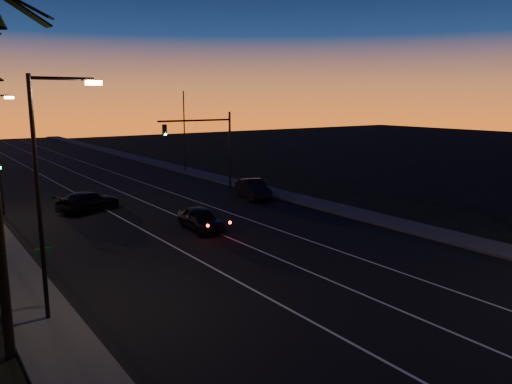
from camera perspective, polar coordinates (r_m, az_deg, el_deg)
road at (r=33.14m, az=-7.72°, el=-3.71°), size 20.00×170.00×0.01m
sidewalk_left at (r=29.92m, az=-27.25°, el=-6.24°), size 2.40×170.00×0.16m
sidewalk_right at (r=39.36m, az=6.91°, el=-1.29°), size 2.40×170.00×0.16m
lane_stripe_left at (r=31.92m, az=-12.52°, el=-4.40°), size 0.12×160.00×0.01m
lane_stripe_mid at (r=33.36m, az=-6.95°, el=-3.57°), size 0.12×160.00×0.01m
lane_stripe_right at (r=35.08m, az=-1.90°, el=-2.79°), size 0.12×160.00×0.01m
streetlight_left_near at (r=19.22m, az=-22.89°, el=1.32°), size 2.55×0.26×9.00m
street_sign at (r=21.00m, az=-23.03°, el=-8.27°), size 0.70×0.06×2.60m
signal_mast at (r=44.43m, az=-5.62°, el=6.22°), size 7.10×0.41×7.00m
signal_post at (r=39.28m, az=-27.20°, el=1.74°), size 0.28×0.37×4.20m
far_pole_right at (r=56.83m, az=-8.19°, el=6.83°), size 0.14×0.14×9.00m
lead_car at (r=31.44m, az=-6.32°, el=-3.09°), size 2.00×4.85×1.45m
right_car at (r=41.18m, az=-0.33°, el=0.34°), size 2.83×5.07×1.58m
cross_car at (r=38.62m, az=-18.58°, el=-1.02°), size 5.34×3.81×1.44m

